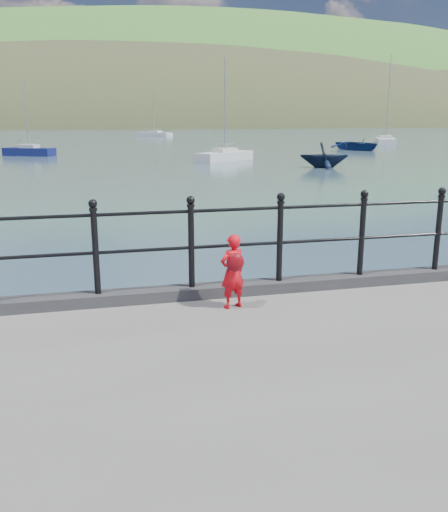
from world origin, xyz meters
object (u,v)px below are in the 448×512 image
object	(u,v)px
sailboat_near	(225,157)
sailboat_far	(385,141)
child	(233,271)
launch_navy	(324,155)
launch_blue	(358,144)
sailboat_deep	(155,134)
railing	(236,234)
sailboat_port	(29,152)

from	to	relation	value
sailboat_near	sailboat_far	size ratio (longest dim) A/B	0.70
child	launch_navy	bearing A→B (deg)	-135.48
launch_blue	sailboat_deep	bearing A→B (deg)	95.55
railing	sailboat_far	size ratio (longest dim) A/B	1.62
sailboat_port	sailboat_near	world-z (taller)	sailboat_near
launch_blue	sailboat_far	bearing A→B (deg)	37.23
child	launch_navy	world-z (taller)	child
launch_navy	sailboat_near	xyz separation A→B (m)	(-5.10, 7.29, -0.49)
child	sailboat_deep	size ratio (longest dim) A/B	0.10
sailboat_far	sailboat_near	bearing A→B (deg)	156.26
child	sailboat_near	size ratio (longest dim) A/B	0.12
sailboat_deep	sailboat_far	xyz separation A→B (m)	(25.95, -34.45, 0.00)
sailboat_near	sailboat_far	world-z (taller)	sailboat_far
launch_blue	sailboat_far	xyz separation A→B (m)	(10.10, 12.23, -0.25)
launch_navy	sailboat_port	world-z (taller)	sailboat_port
railing	launch_blue	distance (m)	52.35
railing	sailboat_deep	xyz separation A→B (m)	(9.45, 92.50, -1.48)
sailboat_near	sailboat_far	distance (m)	35.60
sailboat_deep	sailboat_near	size ratio (longest dim) A/B	1.23
child	sailboat_port	xyz separation A→B (m)	(-6.90, 45.02, -1.14)
railing	child	bearing A→B (deg)	-109.63
launch_blue	sailboat_deep	xyz separation A→B (m)	(-15.85, 46.68, -0.25)
sailboat_deep	sailboat_near	world-z (taller)	sailboat_deep
sailboat_port	sailboat_near	size ratio (longest dim) A/B	0.87
launch_navy	sailboat_near	distance (m)	8.91
child	sailboat_near	xyz separation A→B (m)	(8.52, 35.42, -1.13)
sailboat_deep	sailboat_far	distance (m)	43.14
launch_navy	sailboat_port	size ratio (longest dim) A/B	0.47
sailboat_near	sailboat_port	bearing A→B (deg)	108.39
railing	sailboat_deep	world-z (taller)	sailboat_deep
sailboat_near	sailboat_far	bearing A→B (deg)	0.78
launch_blue	sailboat_near	size ratio (longest dim) A/B	0.73
launch_blue	sailboat_deep	distance (m)	49.30
railing	child	xyz separation A→B (m)	(-0.18, -0.50, -0.35)
child	sailboat_deep	xyz separation A→B (m)	(9.63, 93.00, -1.13)
child	sailboat_far	distance (m)	68.52
child	railing	bearing A→B (deg)	-129.27
child	sailboat_near	bearing A→B (deg)	-123.17
sailboat_port	launch_blue	bearing A→B (deg)	30.52
railing	sailboat_near	world-z (taller)	sailboat_near
railing	launch_blue	bearing A→B (deg)	61.09
railing	launch_blue	xyz separation A→B (m)	(25.31, 45.82, -1.23)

